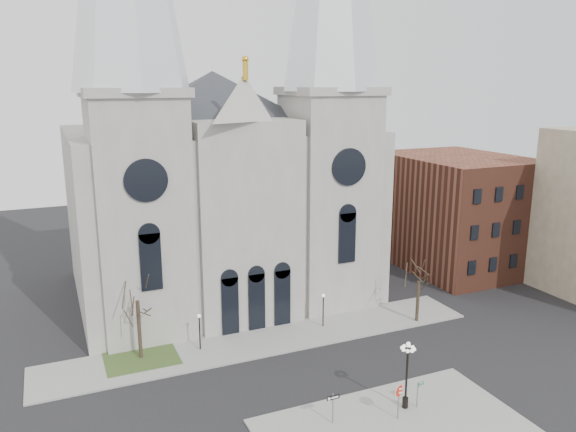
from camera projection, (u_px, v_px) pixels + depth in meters
name	position (u px, v px, depth m)	size (l,w,h in m)	color
ground	(321.00, 402.00, 41.04)	(160.00, 160.00, 0.00)	black
sidewalk_near	(394.00, 429.00, 37.73)	(18.00, 10.00, 0.14)	gray
sidewalk_far	(266.00, 340.00, 50.84)	(40.00, 6.00, 0.14)	gray
grass_patch	(141.00, 358.00, 47.46)	(6.00, 5.00, 0.18)	#354F21
cathedral	(222.00, 126.00, 57.17)	(33.00, 26.66, 54.00)	gray
bg_building_brick	(456.00, 211.00, 70.70)	(14.00, 18.00, 14.00)	brown
tree_left	(137.00, 297.00, 46.19)	(3.20, 3.20, 7.50)	black
tree_right	(419.00, 279.00, 53.86)	(3.20, 3.20, 6.00)	black
ped_lamp_left	(199.00, 326.00, 48.44)	(0.32, 0.32, 3.26)	black
ped_lamp_right	(323.00, 305.00, 53.09)	(0.32, 0.32, 3.26)	black
stop_sign	(399.00, 394.00, 38.38)	(0.95, 0.10, 2.62)	slate
globe_lamp	(407.00, 367.00, 39.41)	(1.19, 1.19, 5.09)	black
one_way_sign	(333.00, 403.00, 37.99)	(0.96, 0.09, 2.20)	slate
street_name_sign	(418.00, 392.00, 40.00)	(0.61, 0.18, 1.94)	slate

